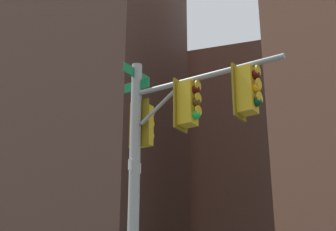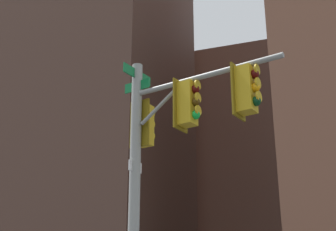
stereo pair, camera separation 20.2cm
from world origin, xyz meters
The scene contains 3 objects.
signal_pole_assembly centered at (-0.65, -0.26, 4.72)m, with size 3.94×1.59×7.06m.
building_brick_nearside centered at (19.72, -31.92, 24.39)m, with size 18.49×18.20×48.78m, color #4C3328.
building_brick_farside centered at (6.21, -56.03, 16.08)m, with size 22.80×19.58×32.16m, color brown.
Camera 2 is at (-4.23, 9.55, 1.78)m, focal length 52.42 mm.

